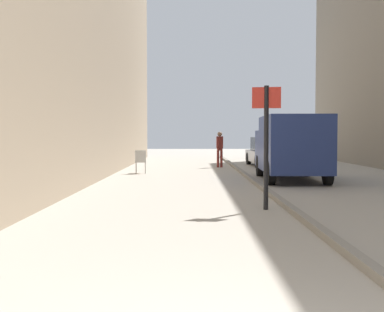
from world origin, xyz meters
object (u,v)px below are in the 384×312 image
(parked_car, at_px, (271,152))
(street_sign_post, at_px, (269,136))
(pedestrian_main_foreground, at_px, (222,147))
(delivery_van, at_px, (293,146))
(cafe_chair_near_window, at_px, (143,160))

(parked_car, height_order, street_sign_post, street_sign_post)
(pedestrian_main_foreground, height_order, parked_car, pedestrian_main_foreground)
(parked_car, distance_m, street_sign_post, 14.52)
(delivery_van, xyz_separation_m, cafe_chair_near_window, (-5.49, 3.04, -0.65))
(street_sign_post, bearing_deg, cafe_chair_near_window, -60.18)
(pedestrian_main_foreground, bearing_deg, parked_car, -176.71)
(pedestrian_main_foreground, height_order, street_sign_post, street_sign_post)
(delivery_van, relative_size, parked_car, 1.15)
(delivery_van, distance_m, cafe_chair_near_window, 6.31)
(pedestrian_main_foreground, relative_size, street_sign_post, 0.66)
(pedestrian_main_foreground, height_order, cafe_chair_near_window, pedestrian_main_foreground)
(street_sign_post, height_order, cafe_chair_near_window, street_sign_post)
(pedestrian_main_foreground, xyz_separation_m, delivery_van, (2.06, -6.82, 0.20))
(parked_car, distance_m, cafe_chair_near_window, 7.57)
(parked_car, xyz_separation_m, cafe_chair_near_window, (-5.96, -4.67, -0.17))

